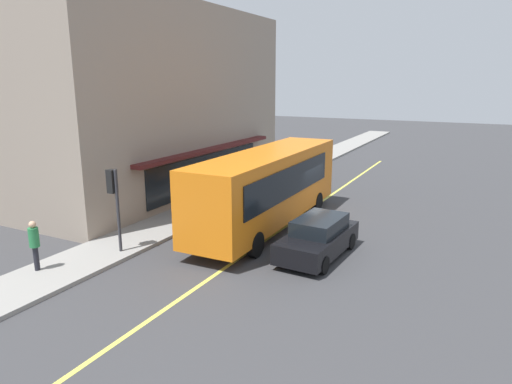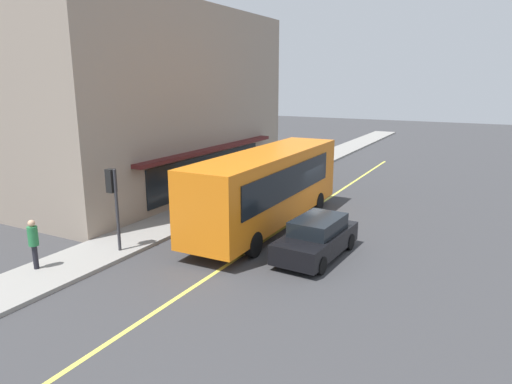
# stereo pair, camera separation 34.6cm
# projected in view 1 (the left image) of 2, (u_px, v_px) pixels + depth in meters

# --- Properties ---
(ground) EXTENTS (120.00, 120.00, 0.00)m
(ground) POSITION_uv_depth(u_px,v_px,m) (301.00, 216.00, 22.97)
(ground) COLOR #38383A
(sidewalk) EXTENTS (80.00, 2.59, 0.15)m
(sidewalk) POSITION_uv_depth(u_px,v_px,m) (217.00, 202.00, 25.15)
(sidewalk) COLOR gray
(sidewalk) RESTS_ON ground
(lane_centre_stripe) EXTENTS (36.00, 0.16, 0.01)m
(lane_centre_stripe) POSITION_uv_depth(u_px,v_px,m) (301.00, 216.00, 22.97)
(lane_centre_stripe) COLOR #D8D14C
(lane_centre_stripe) RESTS_ON ground
(storefront_building) EXTENTS (18.18, 10.89, 10.69)m
(storefront_building) POSITION_uv_depth(u_px,v_px,m) (135.00, 102.00, 27.76)
(storefront_building) COLOR gray
(storefront_building) RESTS_ON ground
(bus) EXTENTS (11.15, 2.67, 3.50)m
(bus) POSITION_uv_depth(u_px,v_px,m) (268.00, 185.00, 20.74)
(bus) COLOR orange
(bus) RESTS_ON ground
(traffic_light) EXTENTS (0.30, 0.52, 3.20)m
(traffic_light) POSITION_uv_depth(u_px,v_px,m) (113.00, 191.00, 17.30)
(traffic_light) COLOR #2D2D33
(traffic_light) RESTS_ON sidewalk
(car_black) EXTENTS (4.40, 2.05, 1.52)m
(car_black) POSITION_uv_depth(u_px,v_px,m) (318.00, 238.00, 17.53)
(car_black) COLOR black
(car_black) RESTS_ON ground
(pedestrian_at_corner) EXTENTS (0.34, 0.34, 1.79)m
(pedestrian_at_corner) POSITION_uv_depth(u_px,v_px,m) (34.00, 241.00, 15.75)
(pedestrian_at_corner) COLOR black
(pedestrian_at_corner) RESTS_ON sidewalk
(pedestrian_by_curb) EXTENTS (0.34, 0.34, 1.79)m
(pedestrian_by_curb) POSITION_uv_depth(u_px,v_px,m) (196.00, 184.00, 24.31)
(pedestrian_by_curb) COLOR black
(pedestrian_by_curb) RESTS_ON sidewalk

